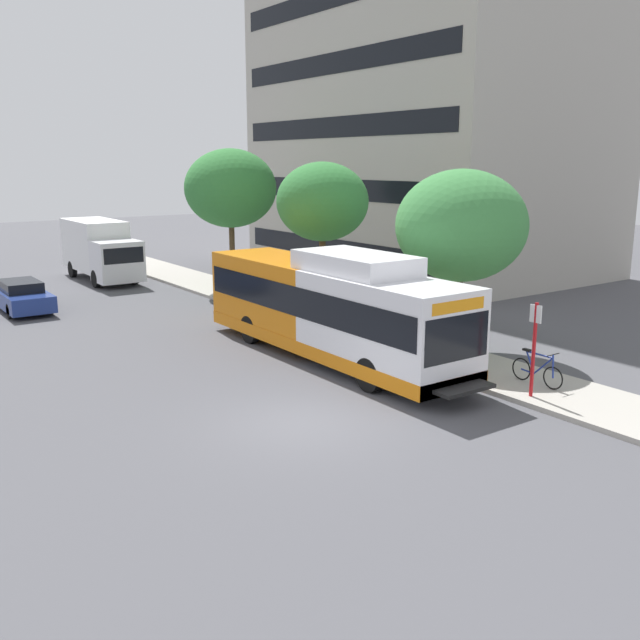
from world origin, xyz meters
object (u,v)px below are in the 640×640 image
Objects in this scene: street_tree_far_block at (231,188)px; bicycle_parked at (537,370)px; box_truck_background at (100,249)px; bus_stop_sign_pole at (534,342)px; street_tree_mid_block at (322,202)px; parked_car_far_lane at (22,296)px; street_tree_near_stop at (461,226)px; transit_bus at (329,308)px.

bicycle_parked is at bearing -91.97° from street_tree_far_block.
box_truck_background reaches higher than bicycle_parked.
bus_stop_sign_pole is 20.35m from street_tree_far_block.
street_tree_far_block is at bearing 85.33° from bus_stop_sign_pole.
parked_car_far_lane is at bearing 141.63° from street_tree_mid_block.
street_tree_far_block is 1.54× the size of parked_car_far_lane.
box_truck_background is at bearing 96.16° from bus_stop_sign_pole.
transit_bus is at bearing 154.26° from street_tree_near_stop.
bicycle_parked is 12.61m from street_tree_mid_block.
box_truck_background reaches higher than bus_stop_sign_pole.
street_tree_mid_block is at bearing -88.32° from street_tree_far_block.
parked_car_far_lane reaches higher than bicycle_parked.
street_tree_near_stop is 0.86× the size of box_truck_background.
street_tree_far_block is 8.82m from box_truck_background.
bus_stop_sign_pole is at bearing -113.09° from street_tree_near_stop.
street_tree_mid_block is at bearing -38.37° from parked_car_far_lane.
street_tree_near_stop is at bearing -25.74° from transit_bus.
street_tree_near_stop is 0.87× the size of street_tree_far_block.
street_tree_far_block reaches higher than bicycle_parked.
street_tree_far_block reaches higher than transit_bus.
bus_stop_sign_pole is at bearing -98.49° from street_tree_mid_block.
street_tree_mid_block is at bearing -71.72° from box_truck_background.
street_tree_mid_block is (1.85, 12.42, 3.11)m from bus_stop_sign_pole.
street_tree_far_block reaches higher than street_tree_mid_block.
bus_stop_sign_pole is 0.58× the size of parked_car_far_lane.
street_tree_far_block reaches higher than street_tree_near_stop.
transit_bus is 2.72× the size of parked_car_far_lane.
box_truck_background is (5.58, 6.19, 1.08)m from parked_car_far_lane.
street_tree_far_block reaches higher than bus_stop_sign_pole.
transit_bus is at bearing -64.91° from parked_car_far_lane.
box_truck_background is at bearing 123.66° from street_tree_far_block.
street_tree_near_stop is at bearing -88.51° from street_tree_far_block.
transit_bus is 20.12m from box_truck_background.
parked_car_far_lane is (-10.32, 8.17, -4.10)m from street_tree_mid_block.
transit_bus is 1.95× the size of street_tree_mid_block.
street_tree_mid_block is at bearing 81.51° from bus_stop_sign_pole.
bicycle_parked is at bearing -81.64° from box_truck_background.
street_tree_near_stop is at bearing 75.75° from bicycle_parked.
transit_bus is 6.96× the size of bicycle_parked.
box_truck_background is at bearing 47.96° from parked_car_far_lane.
bicycle_parked is 19.95m from street_tree_far_block.
street_tree_mid_block is 0.91× the size of street_tree_far_block.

